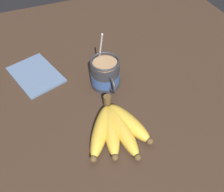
# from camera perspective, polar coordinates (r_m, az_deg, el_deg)

# --- Properties ---
(table) EXTENTS (1.27, 1.27, 0.04)m
(table) POSITION_cam_1_polar(r_m,az_deg,el_deg) (0.68, -1.77, -3.86)
(table) COLOR #332319
(table) RESTS_ON ground
(coffee_mug) EXTENTS (0.14, 0.08, 0.16)m
(coffee_mug) POSITION_cam_1_polar(r_m,az_deg,el_deg) (0.70, -1.52, 4.95)
(coffee_mug) COLOR #28282D
(coffee_mug) RESTS_ON table
(banana_bunch) EXTENTS (0.19, 0.17, 0.04)m
(banana_bunch) POSITION_cam_1_polar(r_m,az_deg,el_deg) (0.61, 0.93, -7.31)
(banana_bunch) COLOR #4C381E
(banana_bunch) RESTS_ON table
(napkin) EXTENTS (0.20, 0.16, 0.01)m
(napkin) POSITION_cam_1_polar(r_m,az_deg,el_deg) (0.79, -17.05, 4.72)
(napkin) COLOR slate
(napkin) RESTS_ON table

